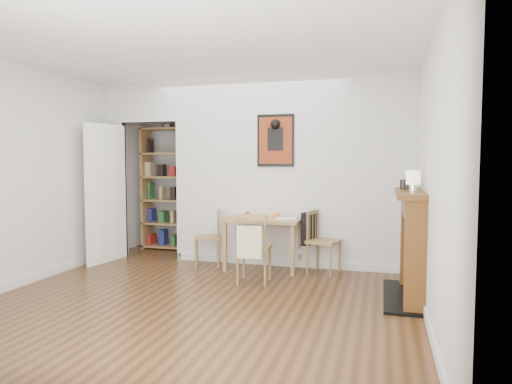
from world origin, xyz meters
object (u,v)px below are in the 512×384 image
(chair_left, at_px, (207,238))
(fireplace, at_px, (413,242))
(chair_front, at_px, (254,247))
(orange_fruit, at_px, (277,215))
(mantel_lamp, at_px, (413,179))
(ceramic_jar_b, at_px, (404,184))
(bookshelf, at_px, (168,189))
(red_glass, at_px, (247,215))
(chair_right, at_px, (322,241))
(notebook, at_px, (286,218))
(ceramic_jar_a, at_px, (410,184))
(dining_table, at_px, (263,224))

(chair_left, xyz_separation_m, fireplace, (2.67, -0.82, 0.22))
(chair_front, distance_m, orange_fruit, 0.84)
(mantel_lamp, relative_size, ceramic_jar_b, 2.11)
(bookshelf, distance_m, red_glass, 1.98)
(chair_right, xyz_separation_m, fireplace, (1.07, -0.84, 0.19))
(red_glass, bearing_deg, notebook, 5.42)
(notebook, xyz_separation_m, mantel_lamp, (1.53, -1.15, 0.59))
(fireplace, height_order, mantel_lamp, mantel_lamp)
(fireplace, xyz_separation_m, ceramic_jar_b, (-0.10, 0.28, 0.60))
(orange_fruit, bearing_deg, chair_left, -173.50)
(red_glass, bearing_deg, mantel_lamp, -28.21)
(chair_left, relative_size, ceramic_jar_b, 7.60)
(orange_fruit, distance_m, notebook, 0.16)
(notebook, bearing_deg, chair_right, -1.83)
(bookshelf, height_order, ceramic_jar_b, bookshelf)
(bookshelf, height_order, mantel_lamp, bookshelf)
(notebook, distance_m, mantel_lamp, 2.00)
(ceramic_jar_a, xyz_separation_m, ceramic_jar_b, (-0.06, 0.13, -0.01))
(dining_table, relative_size, bookshelf, 0.50)
(bookshelf, bearing_deg, fireplace, -25.87)
(bookshelf, relative_size, mantel_lamp, 9.28)
(notebook, bearing_deg, ceramic_jar_b, -21.41)
(chair_right, height_order, red_glass, chair_right)
(red_glass, relative_size, notebook, 0.30)
(notebook, bearing_deg, orange_fruit, 151.08)
(red_glass, height_order, orange_fruit, red_glass)
(red_glass, relative_size, ceramic_jar_b, 0.79)
(chair_left, height_order, mantel_lamp, mantel_lamp)
(chair_left, bearing_deg, fireplace, -17.08)
(ceramic_jar_a, distance_m, ceramic_jar_b, 0.14)
(chair_right, height_order, ceramic_jar_b, ceramic_jar_b)
(orange_fruit, bearing_deg, fireplace, -28.79)
(bookshelf, height_order, red_glass, bookshelf)
(ceramic_jar_b, bearing_deg, orange_fruit, 157.92)
(chair_left, height_order, ceramic_jar_b, ceramic_jar_b)
(red_glass, xyz_separation_m, orange_fruit, (0.39, 0.12, -0.00))
(red_glass, bearing_deg, chair_left, 178.70)
(chair_right, distance_m, ceramic_jar_a, 1.48)
(chair_front, distance_m, fireplace, 1.82)
(bookshelf, bearing_deg, chair_right, -20.05)
(chair_right, height_order, ceramic_jar_a, ceramic_jar_a)
(chair_left, height_order, fireplace, fireplace)
(fireplace, height_order, ceramic_jar_a, ceramic_jar_a)
(chair_right, xyz_separation_m, chair_front, (-0.74, -0.69, 0.01))
(ceramic_jar_a, bearing_deg, orange_fruit, 154.99)
(mantel_lamp, bearing_deg, fireplace, 83.72)
(fireplace, bearing_deg, chair_right, 141.82)
(orange_fruit, xyz_separation_m, ceramic_jar_b, (1.60, -0.65, 0.47))
(ceramic_jar_b, bearing_deg, chair_right, 150.15)
(ceramic_jar_a, bearing_deg, fireplace, -77.30)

